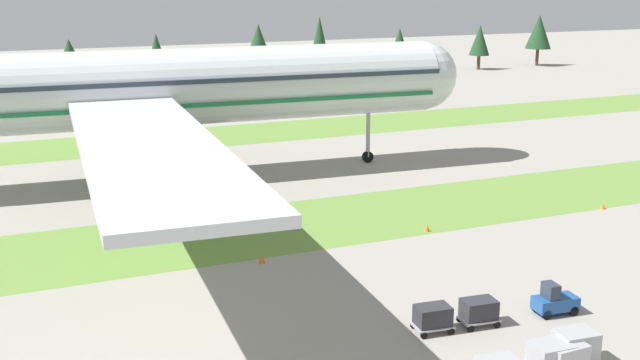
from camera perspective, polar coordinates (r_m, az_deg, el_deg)
The scene contains 13 objects.
grass_strip_near at distance 65.70m, azimuth 4.04°, elevation -2.52°, with size 320.00×12.53×0.01m, color olive.
grass_strip_far at distance 99.11m, azimuth -5.74°, elevation 3.37°, with size 320.00×12.53×0.01m, color olive.
airliner at distance 76.15m, azimuth -13.55°, elevation 6.50°, with size 68.42×84.32×25.29m.
baggage_tug at distance 48.66m, azimuth 16.79°, elevation -8.49°, with size 2.71×1.54×1.97m.
cargo_dolly_lead at distance 46.12m, azimuth 11.55°, elevation -9.32°, with size 2.33×1.70×1.55m.
cargo_dolly_second at distance 44.87m, azimuth 8.26°, elevation -9.87°, with size 2.33×1.70×1.55m.
uld_container_0 at distance 41.82m, azimuth 16.54°, elevation -12.42°, with size 2.00×1.60×1.66m, color #A3A3A8.
uld_container_2 at distance 43.19m, azimuth 18.18°, elevation -11.56°, with size 2.00×1.60×1.79m, color #A3A3A8.
uld_container_3 at distance 42.10m, azimuth 17.45°, elevation -12.34°, with size 2.00×1.60×1.62m, color #A3A3A8.
taxiway_marker_0 at distance 61.79m, azimuth 7.85°, elevation -3.50°, with size 0.44×0.44×0.55m, color orange.
taxiway_marker_1 at distance 54.82m, azimuth -4.29°, elevation -5.74°, with size 0.44×0.44×0.66m, color orange.
taxiway_marker_2 at distance 71.24m, azimuth 20.01°, elevation -1.80°, with size 0.44×0.44×0.53m, color orange.
distant_tree_line at distance 144.98m, azimuth -11.80°, elevation 9.45°, with size 171.73×8.69×11.72m.
Camera 1 is at (-28.77, -22.89, 19.54)m, focal length 43.70 mm.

